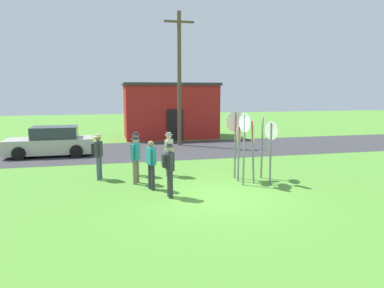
% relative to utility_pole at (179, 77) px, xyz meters
% --- Properties ---
extents(ground_plane, '(80.00, 80.00, 0.00)m').
position_rel_utility_pole_xyz_m(ground_plane, '(-0.93, -10.82, -4.14)').
color(ground_plane, '#518E33').
extents(street_asphalt, '(60.00, 6.40, 0.01)m').
position_rel_utility_pole_xyz_m(street_asphalt, '(-0.93, -1.49, -4.14)').
color(street_asphalt, '#38383A').
rests_on(street_asphalt, ground).
extents(building_background, '(6.53, 3.88, 3.85)m').
position_rel_utility_pole_xyz_m(building_background, '(0.07, 3.83, -2.21)').
color(building_background, '#B2231E').
rests_on(building_background, ground).
extents(utility_pole, '(1.80, 0.24, 7.92)m').
position_rel_utility_pole_xyz_m(utility_pole, '(0.00, 0.00, 0.00)').
color(utility_pole, brown).
rests_on(utility_pole, ground).
extents(parked_car_on_street, '(4.32, 2.06, 1.51)m').
position_rel_utility_pole_xyz_m(parked_car_on_street, '(-7.13, -1.89, -3.45)').
color(parked_car_on_street, '#B7B2A3').
rests_on(parked_car_on_street, ground).
extents(stop_sign_tallest, '(0.78, 0.10, 2.59)m').
position_rel_utility_pole_xyz_m(stop_sign_tallest, '(0.46, -8.55, -2.36)').
color(stop_sign_tallest, slate).
rests_on(stop_sign_tallest, ground).
extents(stop_sign_rear_left, '(0.22, 0.64, 2.27)m').
position_rel_utility_pole_xyz_m(stop_sign_rear_left, '(1.44, -9.60, -2.61)').
color(stop_sign_rear_left, slate).
rests_on(stop_sign_rear_left, ground).
extents(stop_sign_nearest, '(0.39, 0.55, 2.11)m').
position_rel_utility_pole_xyz_m(stop_sign_nearest, '(0.42, -9.03, -2.73)').
color(stop_sign_nearest, slate).
rests_on(stop_sign_nearest, ground).
extents(stop_sign_leaning_right, '(0.41, 0.80, 2.36)m').
position_rel_utility_pole_xyz_m(stop_sign_leaning_right, '(0.83, -9.40, -2.51)').
color(stop_sign_leaning_right, slate).
rests_on(stop_sign_leaning_right, ground).
extents(stop_sign_leaning_left, '(0.33, 0.62, 2.41)m').
position_rel_utility_pole_xyz_m(stop_sign_leaning_left, '(1.45, -8.80, -2.51)').
color(stop_sign_leaning_left, slate).
rests_on(stop_sign_leaning_left, ground).
extents(stop_sign_low_front, '(0.18, 0.67, 2.59)m').
position_rel_utility_pole_xyz_m(stop_sign_low_front, '(0.42, -9.59, -2.40)').
color(stop_sign_low_front, slate).
rests_on(stop_sign_low_front, ground).
extents(person_on_left, '(0.32, 0.55, 1.69)m').
position_rel_utility_pole_xyz_m(person_on_left, '(-2.86, -9.39, -3.19)').
color(person_on_left, '#2D2D33').
rests_on(person_on_left, ground).
extents(person_in_blue, '(0.32, 0.55, 1.74)m').
position_rel_utility_pole_xyz_m(person_in_blue, '(-3.19, -7.28, -3.16)').
color(person_in_blue, '#4C5670').
rests_on(person_in_blue, ground).
extents(person_holding_notes, '(0.42, 0.55, 1.74)m').
position_rel_utility_pole_xyz_m(person_holding_notes, '(-4.65, -7.56, -3.13)').
color(person_holding_notes, '#4C5670').
rests_on(person_holding_notes, ground).
extents(person_with_sunhat, '(0.40, 0.57, 1.74)m').
position_rel_utility_pole_xyz_m(person_with_sunhat, '(-2.41, -10.43, -3.13)').
color(person_with_sunhat, '#2D2D33').
rests_on(person_with_sunhat, ground).
extents(person_in_teal, '(0.38, 0.49, 1.74)m').
position_rel_utility_pole_xyz_m(person_in_teal, '(-1.95, -7.63, -3.16)').
color(person_in_teal, '#4C5670').
rests_on(person_in_teal, ground).
extents(person_near_signs, '(0.37, 0.51, 1.74)m').
position_rel_utility_pole_xyz_m(person_near_signs, '(-3.31, -8.49, -3.16)').
color(person_near_signs, '#7A6B56').
rests_on(person_near_signs, ground).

